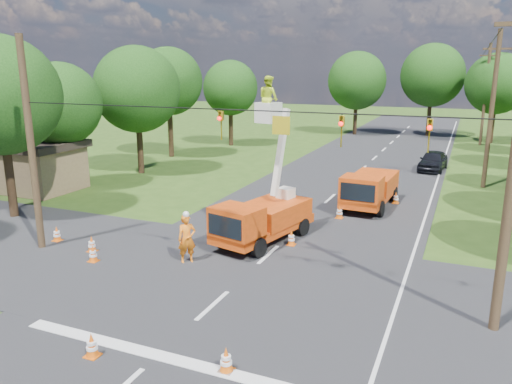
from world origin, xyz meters
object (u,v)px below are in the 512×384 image
at_px(traffic_cone_3, 339,212).
at_px(traffic_cone_6, 57,234).
at_px(traffic_cone_2, 291,238).
at_px(pole_right_mid, 492,109).
at_px(bucket_truck, 262,207).
at_px(distant_car, 433,161).
at_px(tree_far_c, 497,84).
at_px(tree_left_c, 60,104).
at_px(pole_left, 31,146).
at_px(tree_far_b, 432,75).
at_px(tree_far_a, 357,81).
at_px(tree_left_d, 137,90).
at_px(traffic_cone_5, 92,244).
at_px(shed, 36,165).
at_px(traffic_cone_1, 226,360).
at_px(tree_left_e, 169,82).
at_px(tree_left_b, 0,96).
at_px(tree_left_f, 230,88).
at_px(traffic_cone_4, 93,254).
at_px(traffic_cone_0, 92,345).
at_px(traffic_cone_7, 396,198).
at_px(second_truck, 369,188).
at_px(ground_worker, 187,239).

relative_size(traffic_cone_3, traffic_cone_6, 1.00).
bearing_deg(traffic_cone_2, pole_right_mid, 62.63).
xyz_separation_m(bucket_truck, traffic_cone_2, (1.35, 0.07, -1.28)).
relative_size(distant_car, tree_far_c, 0.48).
bearing_deg(traffic_cone_2, tree_left_c, 165.21).
xyz_separation_m(pole_left, tree_far_b, (12.50, 45.00, 2.31)).
bearing_deg(tree_far_a, tree_left_d, -109.65).
xyz_separation_m(traffic_cone_2, traffic_cone_3, (0.98, 4.83, 0.00)).
distance_m(traffic_cone_5, shed, 13.34).
distance_m(pole_right_mid, tree_far_a, 26.69).
relative_size(traffic_cone_1, tree_left_e, 0.08).
height_order(traffic_cone_2, tree_left_b, tree_left_b).
bearing_deg(tree_left_d, traffic_cone_3, -18.94).
distance_m(traffic_cone_5, tree_left_e, 24.44).
height_order(pole_left, tree_left_f, pole_left).
height_order(traffic_cone_2, traffic_cone_5, same).
height_order(traffic_cone_4, tree_left_b, tree_left_b).
relative_size(traffic_cone_1, traffic_cone_5, 1.00).
bearing_deg(traffic_cone_1, tree_left_b, 153.89).
relative_size(traffic_cone_0, tree_left_b, 0.08).
height_order(distant_car, traffic_cone_6, distant_car).
bearing_deg(tree_left_c, traffic_cone_7, 12.49).
xyz_separation_m(second_truck, traffic_cone_0, (-4.08, -18.04, -0.75)).
distance_m(distant_car, pole_right_mid, 7.22).
distance_m(second_truck, traffic_cone_0, 18.51).
height_order(bucket_truck, traffic_cone_7, bucket_truck).
xyz_separation_m(traffic_cone_3, traffic_cone_5, (-8.56, -8.92, 0.00)).
height_order(traffic_cone_5, tree_far_b, tree_far_b).
bearing_deg(tree_far_c, distant_car, -104.47).
height_order(traffic_cone_2, shed, shed).
bearing_deg(traffic_cone_3, distant_car, 76.92).
height_order(pole_right_mid, tree_far_b, tree_far_b).
distance_m(tree_left_c, tree_far_c, 42.02).
bearing_deg(pole_right_mid, tree_far_b, 102.41).
height_order(second_truck, tree_left_b, tree_left_b).
distance_m(second_truck, distant_car, 12.70).
height_order(bucket_truck, traffic_cone_3, bucket_truck).
distance_m(traffic_cone_4, pole_right_mid, 25.67).
bearing_deg(traffic_cone_3, bucket_truck, -115.39).
relative_size(traffic_cone_1, tree_left_f, 0.08).
xyz_separation_m(pole_left, tree_left_e, (-7.30, 22.00, 1.99)).
relative_size(ground_worker, shed, 0.37).
distance_m(bucket_truck, pole_left, 10.12).
relative_size(traffic_cone_7, tree_left_f, 0.08).
distance_m(traffic_cone_0, traffic_cone_3, 15.57).
relative_size(traffic_cone_5, pole_left, 0.08).
relative_size(distant_car, pole_right_mid, 0.44).
height_order(traffic_cone_7, pole_right_mid, pole_right_mid).
bearing_deg(traffic_cone_3, tree_left_e, 145.29).
xyz_separation_m(tree_left_b, tree_left_d, (-0.50, 12.00, -0.18)).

